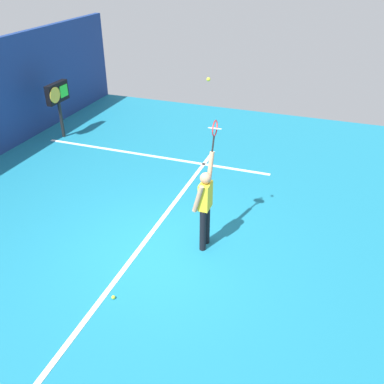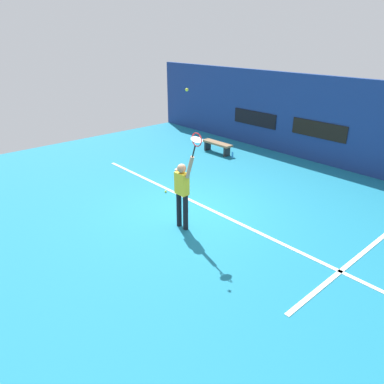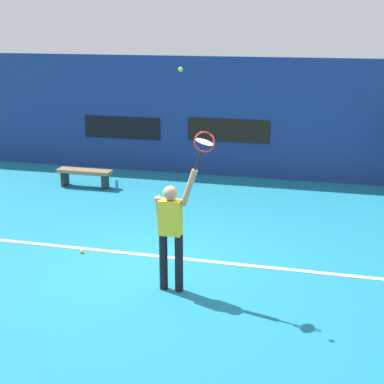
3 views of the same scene
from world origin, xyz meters
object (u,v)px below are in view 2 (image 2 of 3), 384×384
Objects in this scene: tennis_player at (182,191)px; spare_ball at (166,191)px; tennis_racket at (196,141)px; tennis_ball at (187,90)px; water_bottle at (232,155)px; court_bench at (217,145)px.

tennis_player is 29.04× the size of spare_ball.
tennis_racket is at bearing -22.17° from spare_ball.
tennis_ball is 0.28× the size of water_bottle.
tennis_racket is 9.21× the size of tennis_ball.
court_bench is at bearing 180.00° from water_bottle.
tennis_racket is 2.61× the size of water_bottle.
tennis_racket is 0.45× the size of court_bench.
spare_ball is (1.78, -4.06, -0.30)m from court_bench.
tennis_racket is at bearing -5.53° from tennis_ball.
court_bench is at bearing 113.73° from spare_ball.
tennis_player reaches higher than water_bottle.
spare_ball is at bearing 155.42° from tennis_ball.
spare_ball is at bearing -77.19° from water_bottle.
spare_ball is (-2.50, 1.02, -2.32)m from tennis_racket.
tennis_player is at bearing -60.06° from water_bottle.
tennis_player is at bearing -53.29° from court_bench.
tennis_player is 1.43m from tennis_racket.
tennis_player is at bearing 179.52° from tennis_racket.
court_bench reaches higher than water_bottle.
water_bottle is at bearing 124.01° from tennis_racket.
tennis_player is 2.39m from tennis_ball.
tennis_player reaches higher than spare_ball.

